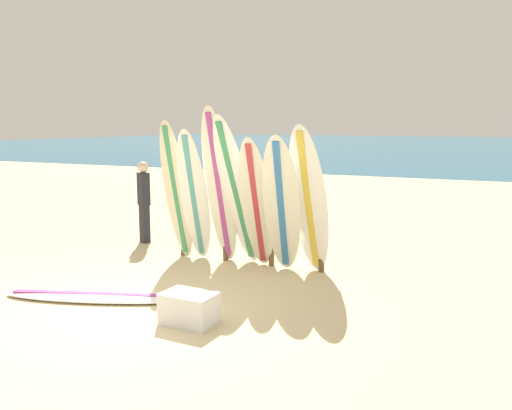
% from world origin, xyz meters
% --- Properties ---
extents(ground_plane, '(120.00, 120.00, 0.00)m').
position_xyz_m(ground_plane, '(0.00, 0.00, 0.00)').
color(ground_plane, beige).
extents(ocean_water, '(120.00, 80.00, 0.01)m').
position_xyz_m(ocean_water, '(0.00, 58.00, 0.00)').
color(ocean_water, '#196B93').
rests_on(ocean_water, ground).
extents(surfboard_rack, '(2.59, 0.09, 1.16)m').
position_xyz_m(surfboard_rack, '(0.27, 2.76, 0.71)').
color(surfboard_rack, brown).
rests_on(surfboard_rack, ground).
extents(surfboard_leaning_far_left, '(0.53, 0.62, 2.32)m').
position_xyz_m(surfboard_leaning_far_left, '(-0.88, 2.43, 1.16)').
color(surfboard_leaning_far_left, beige).
rests_on(surfboard_leaning_far_left, ground).
extents(surfboard_leaning_left, '(0.61, 0.88, 2.18)m').
position_xyz_m(surfboard_leaning_left, '(-0.51, 2.38, 1.09)').
color(surfboard_leaning_left, white).
rests_on(surfboard_leaning_left, ground).
extents(surfboard_leaning_center_left, '(0.53, 0.87, 2.53)m').
position_xyz_m(surfboard_leaning_center_left, '(-0.07, 2.42, 1.26)').
color(surfboard_leaning_center_left, white).
rests_on(surfboard_leaning_center_left, ground).
extents(surfboard_leaning_center, '(0.67, 1.07, 2.39)m').
position_xyz_m(surfboard_leaning_center, '(0.25, 2.40, 1.20)').
color(surfboard_leaning_center, white).
rests_on(surfboard_leaning_center, ground).
extents(surfboard_leaning_center_right, '(0.62, 1.03, 2.07)m').
position_xyz_m(surfboard_leaning_center_right, '(0.62, 2.33, 1.04)').
color(surfboard_leaning_center_right, silver).
rests_on(surfboard_leaning_center_right, ground).
extents(surfboard_leaning_right, '(0.67, 0.91, 2.11)m').
position_xyz_m(surfboard_leaning_right, '(1.03, 2.32, 1.05)').
color(surfboard_leaning_right, white).
rests_on(surfboard_leaning_right, ground).
extents(surfboard_leaning_far_right, '(0.66, 0.82, 2.25)m').
position_xyz_m(surfboard_leaning_far_right, '(1.40, 2.46, 1.12)').
color(surfboard_leaning_far_right, white).
rests_on(surfboard_leaning_far_right, ground).
extents(surfboard_lying_on_sand, '(2.55, 1.35, 0.08)m').
position_xyz_m(surfboard_lying_on_sand, '(-0.70, 0.33, 0.03)').
color(surfboard_lying_on_sand, white).
rests_on(surfboard_lying_on_sand, ground).
extents(beachgoer_standing, '(0.29, 0.26, 1.54)m').
position_xyz_m(beachgoer_standing, '(-2.18, 3.29, 0.85)').
color(beachgoer_standing, '#26262D').
rests_on(beachgoer_standing, ground).
extents(cooler_box, '(0.62, 0.43, 0.36)m').
position_xyz_m(cooler_box, '(0.83, 0.08, 0.18)').
color(cooler_box, white).
rests_on(cooler_box, ground).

